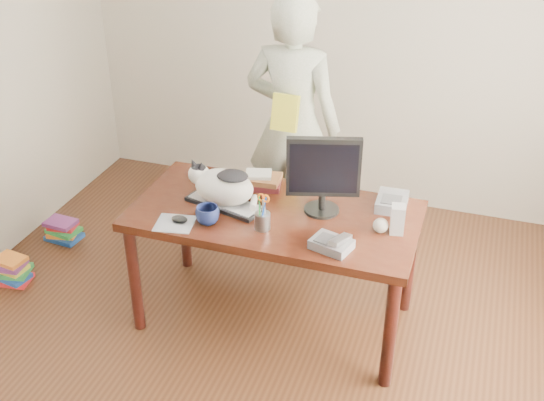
{
  "coord_description": "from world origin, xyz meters",
  "views": [
    {
      "loc": [
        1.02,
        -2.5,
        2.7
      ],
      "look_at": [
        0.0,
        0.55,
        0.85
      ],
      "focal_mm": 45.0,
      "sensor_mm": 36.0,
      "label": 1
    }
  ],
  "objects": [
    {
      "name": "keyboard",
      "position": [
        -0.29,
        0.58,
        0.76
      ],
      "size": [
        0.48,
        0.28,
        0.03
      ],
      "rotation": [
        0.0,
        0.0,
        -0.26
      ],
      "color": "black",
      "rests_on": "desk"
    },
    {
      "name": "book_pile_b",
      "position": [
        -1.72,
        0.95,
        0.07
      ],
      "size": [
        0.26,
        0.2,
        0.15
      ],
      "color": "#184294",
      "rests_on": "ground"
    },
    {
      "name": "speaker",
      "position": [
        0.68,
        0.6,
        0.83
      ],
      "size": [
        0.08,
        0.09,
        0.16
      ],
      "rotation": [
        0.0,
        0.0,
        0.17
      ],
      "color": "#A7A7AA",
      "rests_on": "desk"
    },
    {
      "name": "room",
      "position": [
        0.0,
        0.0,
        1.35
      ],
      "size": [
        4.5,
        4.5,
        4.5
      ],
      "color": "black",
      "rests_on": "ground"
    },
    {
      "name": "mousepad",
      "position": [
        -0.48,
        0.31,
        0.75
      ],
      "size": [
        0.23,
        0.22,
        0.0
      ],
      "rotation": [
        0.0,
        0.0,
        0.17
      ],
      "color": "#AAAFB6",
      "rests_on": "desk"
    },
    {
      "name": "mouse",
      "position": [
        -0.46,
        0.33,
        0.77
      ],
      "size": [
        0.1,
        0.07,
        0.04
      ],
      "rotation": [
        0.0,
        0.0,
        0.17
      ],
      "color": "black",
      "rests_on": "mousepad"
    },
    {
      "name": "book_pile_a",
      "position": [
        -1.75,
        0.4,
        0.09
      ],
      "size": [
        0.27,
        0.22,
        0.18
      ],
      "color": "red",
      "rests_on": "ground"
    },
    {
      "name": "monitor",
      "position": [
        0.25,
        0.68,
        1.01
      ],
      "size": [
        0.4,
        0.24,
        0.45
      ],
      "rotation": [
        0.0,
        0.0,
        0.28
      ],
      "color": "black",
      "rests_on": "desk"
    },
    {
      "name": "held_book",
      "position": [
        -0.16,
        1.29,
        1.05
      ],
      "size": [
        0.17,
        0.11,
        0.23
      ],
      "rotation": [
        0.0,
        0.0,
        -0.06
      ],
      "color": "yellow",
      "rests_on": "person"
    },
    {
      "name": "phone",
      "position": [
        0.39,
        0.34,
        0.78
      ],
      "size": [
        0.23,
        0.19,
        0.09
      ],
      "rotation": [
        0.0,
        0.0,
        -0.28
      ],
      "color": "slate",
      "rests_on": "desk"
    },
    {
      "name": "cat",
      "position": [
        -0.31,
        0.58,
        0.88
      ],
      "size": [
        0.44,
        0.29,
        0.25
      ],
      "rotation": [
        0.0,
        0.0,
        -0.26
      ],
      "color": "white",
      "rests_on": "keyboard"
    },
    {
      "name": "person",
      "position": [
        -0.16,
        1.46,
        0.89
      ],
      "size": [
        0.67,
        0.46,
        1.78
      ],
      "primitive_type": "imported",
      "rotation": [
        0.0,
        0.0,
        3.09
      ],
      "color": "white",
      "rests_on": "ground"
    },
    {
      "name": "baseball",
      "position": [
        0.6,
        0.58,
        0.79
      ],
      "size": [
        0.08,
        0.08,
        0.08
      ],
      "rotation": [
        0.0,
        0.0,
        -0.26
      ],
      "color": "beige",
      "rests_on": "desk"
    },
    {
      "name": "calculator",
      "position": [
        0.61,
        0.86,
        0.78
      ],
      "size": [
        0.17,
        0.23,
        0.07
      ],
      "rotation": [
        0.0,
        0.0,
        0.04
      ],
      "color": "slate",
      "rests_on": "desk"
    },
    {
      "name": "coffee_mug",
      "position": [
        -0.31,
        0.37,
        0.8
      ],
      "size": [
        0.18,
        0.18,
        0.1
      ],
      "primitive_type": "imported",
      "rotation": [
        0.0,
        0.0,
        0.89
      ],
      "color": "#0D1436",
      "rests_on": "desk"
    },
    {
      "name": "desk",
      "position": [
        0.0,
        0.68,
        0.6
      ],
      "size": [
        1.6,
        0.8,
        0.75
      ],
      "color": "black",
      "rests_on": "ground"
    },
    {
      "name": "pen_cup",
      "position": [
        -0.01,
        0.41,
        0.81
      ],
      "size": [
        0.1,
        0.1,
        0.22
      ],
      "rotation": [
        0.0,
        0.0,
        -0.16
      ],
      "color": "gray",
      "rests_on": "desk"
    },
    {
      "name": "book_stack",
      "position": [
        -0.17,
        0.86,
        0.79
      ],
      "size": [
        0.27,
        0.22,
        0.09
      ],
      "rotation": [
        0.0,
        0.0,
        0.16
      ],
      "color": "#4A1318",
      "rests_on": "desk"
    }
  ]
}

